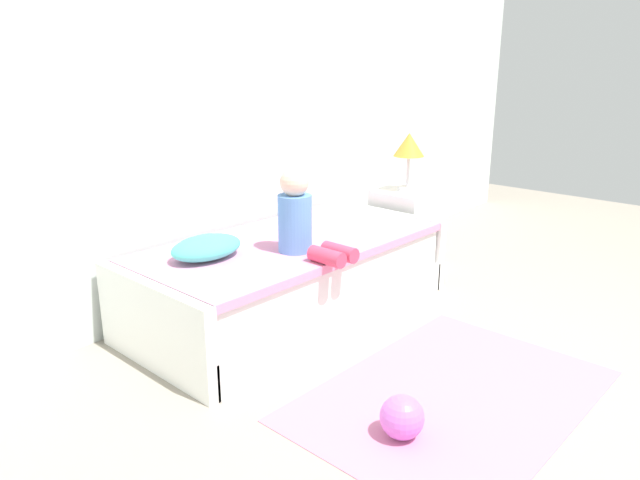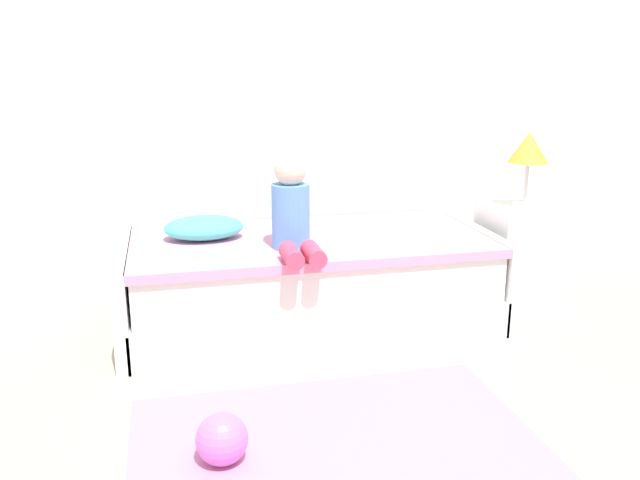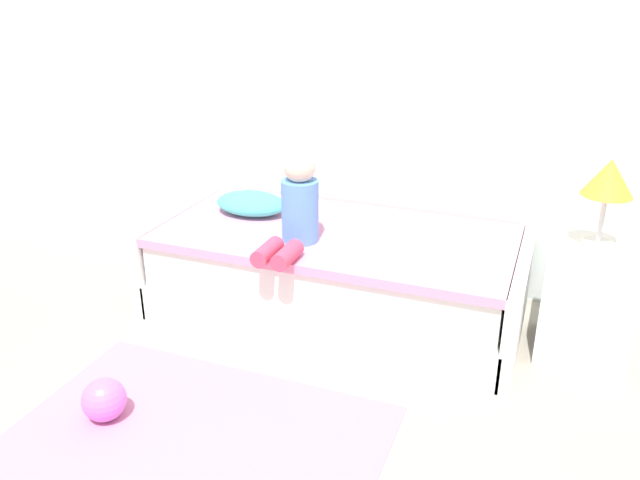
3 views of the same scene
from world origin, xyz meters
The scene contains 8 objects.
wall_rear centered at (0.00, 2.60, 1.45)m, with size 7.20×0.10×2.90m, color silver.
bed centered at (-0.17, 2.00, 0.25)m, with size 2.11×1.00×0.50m.
nightstand centered at (1.18, 2.05, 0.30)m, with size 0.44×0.44×0.60m, color white.
table_lamp centered at (1.18, 2.05, 0.94)m, with size 0.24×0.24×0.45m.
child_figure centered at (-0.31, 1.77, 0.70)m, with size 0.20×0.51×0.50m.
pillow centered at (-0.75, 2.10, 0.56)m, with size 0.44×0.30×0.13m, color #4CCCBC.
toy_ball centered at (-0.79, 0.69, 0.10)m, with size 0.20×0.20×0.20m, color #CC66D8.
area_rug centered at (-0.34, 0.70, 0.00)m, with size 1.60×1.10×0.01m, color pink.
Camera 2 is at (-0.94, -1.51, 1.46)m, focal length 37.19 mm.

